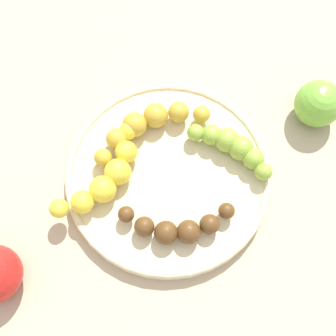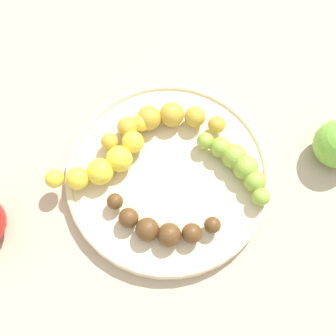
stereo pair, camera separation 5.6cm
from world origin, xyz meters
TOP-DOWN VIEW (x-y plane):
  - ground_plane at (0.00, 0.00)m, footprint 2.40×2.40m
  - fruit_bowl at (0.00, 0.00)m, footprint 0.28×0.28m
  - banana_overripe at (0.05, 0.06)m, footprint 0.12×0.11m
  - banana_green at (-0.09, 0.04)m, footprint 0.06×0.13m
  - banana_spotted at (-0.03, -0.07)m, footprint 0.17×0.08m
  - banana_yellow at (0.07, -0.05)m, footprint 0.16×0.07m
  - apple_green at (-0.22, 0.08)m, footprint 0.07×0.07m

SIDE VIEW (x-z plane):
  - ground_plane at x=0.00m, z-range 0.00..0.00m
  - fruit_bowl at x=0.00m, z-range 0.00..0.02m
  - apple_green at x=-0.22m, z-range 0.00..0.07m
  - banana_overripe at x=0.05m, z-range 0.02..0.05m
  - banana_green at x=-0.09m, z-range 0.02..0.05m
  - banana_spotted at x=-0.03m, z-range 0.02..0.05m
  - banana_yellow at x=0.07m, z-range 0.02..0.06m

